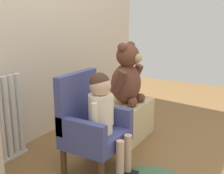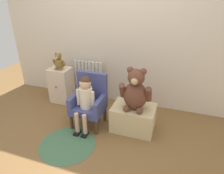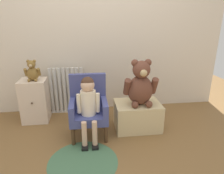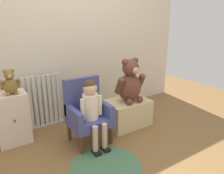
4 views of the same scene
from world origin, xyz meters
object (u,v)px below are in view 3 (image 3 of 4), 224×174
object	(u,v)px
small_dresser	(35,101)
floor_rug	(83,162)
large_teddy_bear	(141,85)
child_figure	(88,100)
child_armchair	(89,107)
radiator	(67,91)
small_teddy_bear	(32,72)
low_bench	(137,116)

from	to	relation	value
small_dresser	floor_rug	xyz separation A→B (m)	(0.64, -0.95, -0.29)
large_teddy_bear	child_figure	bearing A→B (deg)	-166.92
child_figure	floor_rug	distance (m)	0.63
child_armchair	child_figure	world-z (taller)	child_figure
radiator	child_armchair	xyz separation A→B (m)	(0.31, -0.64, 0.01)
child_figure	large_teddy_bear	bearing A→B (deg)	13.08
radiator	large_teddy_bear	xyz separation A→B (m)	(0.93, -0.61, 0.25)
small_dresser	large_teddy_bear	distance (m)	1.42
child_armchair	small_teddy_bear	distance (m)	0.87
child_figure	small_teddy_bear	world-z (taller)	small_teddy_bear
radiator	small_teddy_bear	distance (m)	0.57
child_armchair	floor_rug	size ratio (longest dim) A/B	1.05
small_dresser	child_figure	xyz separation A→B (m)	(0.71, -0.54, 0.20)
floor_rug	low_bench	bearing A→B (deg)	40.43
radiator	large_teddy_bear	distance (m)	1.13
small_dresser	small_teddy_bear	size ratio (longest dim) A/B	2.15
small_dresser	low_bench	xyz separation A→B (m)	(1.32, -0.37, -0.12)
radiator	low_bench	distance (m)	1.09
child_figure	small_teddy_bear	distance (m)	0.88
small_dresser	low_bench	size ratio (longest dim) A/B	1.04
child_figure	small_teddy_bear	bearing A→B (deg)	143.09
radiator	child_figure	world-z (taller)	child_figure
child_armchair	floor_rug	distance (m)	0.63
large_teddy_bear	small_teddy_bear	distance (m)	1.36
low_bench	floor_rug	world-z (taller)	low_bench
child_armchair	small_dresser	bearing A→B (deg)	148.85
small_teddy_bear	small_dresser	bearing A→B (deg)	130.94
small_dresser	large_teddy_bear	xyz separation A→B (m)	(1.33, -0.40, 0.29)
large_teddy_bear	small_teddy_bear	bearing A→B (deg)	164.16
small_dresser	large_teddy_bear	bearing A→B (deg)	-16.68
radiator	low_bench	world-z (taller)	radiator
child_armchair	floor_rug	xyz separation A→B (m)	(-0.07, -0.52, -0.35)
radiator	floor_rug	world-z (taller)	radiator
large_teddy_bear	child_armchair	bearing A→B (deg)	-177.21
child_armchair	child_figure	size ratio (longest dim) A/B	0.97
small_dresser	child_armchair	world-z (taller)	child_armchair
radiator	small_teddy_bear	world-z (taller)	small_teddy_bear
child_figure	child_armchair	bearing A→B (deg)	90.00
large_teddy_bear	small_teddy_bear	size ratio (longest dim) A/B	2.06
low_bench	child_figure	bearing A→B (deg)	-163.96
child_armchair	small_teddy_bear	world-z (taller)	small_teddy_bear
small_dresser	floor_rug	world-z (taller)	small_dresser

